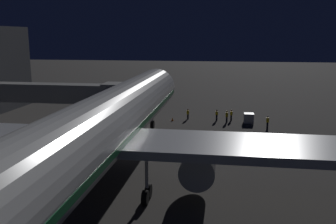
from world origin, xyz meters
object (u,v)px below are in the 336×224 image
object	(u,v)px
traffic_cone_nose_starboard	(146,118)
traffic_cone_nose_port	(172,119)
ground_crew_marshaller_fwd	(231,115)
ground_crew_near_nose_gear	(217,115)
airliner_at_gate	(95,135)
ground_crew_under_port_wing	(227,116)
jet_bridge	(57,93)
ground_crew_by_tug	(188,114)
baggage_container_near_belt	(249,118)
ground_crew_by_belt_loader	(268,121)

from	to	relation	value
traffic_cone_nose_starboard	traffic_cone_nose_port	bearing A→B (deg)	180.00
ground_crew_marshaller_fwd	ground_crew_near_nose_gear	bearing A→B (deg)	10.53
airliner_at_gate	ground_crew_under_port_wing	distance (m)	31.93
traffic_cone_nose_port	traffic_cone_nose_starboard	bearing A→B (deg)	0.00
airliner_at_gate	ground_crew_under_port_wing	bearing A→B (deg)	-109.95
jet_bridge	ground_crew_near_nose_gear	distance (m)	24.75
traffic_cone_nose_starboard	ground_crew_near_nose_gear	bearing A→B (deg)	-173.99
ground_crew_by_tug	traffic_cone_nose_starboard	size ratio (longest dim) A/B	3.06
airliner_at_gate	traffic_cone_nose_starboard	world-z (taller)	airliner_at_gate
airliner_at_gate	baggage_container_near_belt	bearing A→B (deg)	-115.27
ground_crew_near_nose_gear	traffic_cone_nose_port	distance (m)	7.14
jet_bridge	ground_crew_near_nose_gear	xyz separation A→B (m)	(-21.64, -11.09, -4.64)
airliner_at_gate	ground_crew_marshaller_fwd	xyz separation A→B (m)	(-11.50, -31.22, -4.55)
traffic_cone_nose_starboard	jet_bridge	bearing A→B (deg)	44.00
ground_crew_marshaller_fwd	airliner_at_gate	bearing A→B (deg)	69.77
ground_crew_near_nose_gear	ground_crew_under_port_wing	xyz separation A→B (m)	(-1.59, 1.07, 0.04)
airliner_at_gate	traffic_cone_nose_starboard	xyz separation A→B (m)	(2.20, -29.59, -5.25)
ground_crew_near_nose_gear	ground_crew_by_tug	world-z (taller)	ground_crew_near_nose_gear
jet_bridge	baggage_container_near_belt	bearing A→B (deg)	-158.79
ground_crew_by_belt_loader	ground_crew_under_port_wing	size ratio (longest dim) A/B	1.01
baggage_container_near_belt	ground_crew_by_tug	distance (m)	9.73
ground_crew_by_belt_loader	traffic_cone_nose_port	xyz separation A→B (m)	(14.49, -2.80, -0.77)
baggage_container_near_belt	ground_crew_by_belt_loader	size ratio (longest dim) A/B	0.84
ground_crew_marshaller_fwd	traffic_cone_nose_port	size ratio (longest dim) A/B	3.21
jet_bridge	ground_crew_near_nose_gear	bearing A→B (deg)	-152.86
baggage_container_near_belt	ground_crew_by_tug	xyz separation A→B (m)	(9.66, -1.17, 0.18)
ground_crew_near_nose_gear	ground_crew_under_port_wing	world-z (taller)	ground_crew_under_port_wing
ground_crew_by_belt_loader	traffic_cone_nose_port	size ratio (longest dim) A/B	3.44
ground_crew_marshaller_fwd	ground_crew_by_tug	world-z (taller)	ground_crew_marshaller_fwd
airliner_at_gate	traffic_cone_nose_starboard	bearing A→B (deg)	-85.75
airliner_at_gate	ground_crew_by_belt_loader	size ratio (longest dim) A/B	32.65
ground_crew_by_tug	traffic_cone_nose_port	world-z (taller)	ground_crew_by_tug
jet_bridge	ground_crew_by_belt_loader	size ratio (longest dim) A/B	12.34
ground_crew_by_belt_loader	ground_crew_by_tug	bearing A→B (deg)	-19.94
jet_bridge	baggage_container_near_belt	distance (m)	28.97
jet_bridge	traffic_cone_nose_port	size ratio (longest dim) A/B	42.40
traffic_cone_nose_starboard	ground_crew_marshaller_fwd	bearing A→B (deg)	-173.22
ground_crew_marshaller_fwd	ground_crew_by_tug	distance (m)	6.98
baggage_container_near_belt	ground_crew_under_port_wing	distance (m)	3.41
ground_crew_marshaller_fwd	traffic_cone_nose_starboard	bearing A→B (deg)	6.78
airliner_at_gate	ground_crew_by_tug	world-z (taller)	airliner_at_gate
ground_crew_near_nose_gear	ground_crew_under_port_wing	distance (m)	1.92
airliner_at_gate	ground_crew_by_tug	size ratio (longest dim) A/B	36.64
jet_bridge	ground_crew_marshaller_fwd	world-z (taller)	jet_bridge
ground_crew_near_nose_gear	traffic_cone_nose_starboard	xyz separation A→B (m)	(11.40, 1.20, -0.72)
baggage_container_near_belt	ground_crew_by_belt_loader	world-z (taller)	ground_crew_by_belt_loader
baggage_container_near_belt	traffic_cone_nose_port	world-z (taller)	baggage_container_near_belt
ground_crew_marshaller_fwd	traffic_cone_nose_port	bearing A→B (deg)	9.93
ground_crew_by_tug	jet_bridge	bearing A→B (deg)	34.14
jet_bridge	ground_crew_by_tug	bearing A→B (deg)	-145.86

